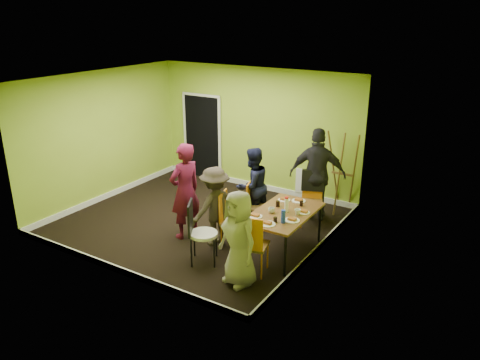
# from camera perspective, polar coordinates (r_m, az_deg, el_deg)

# --- Properties ---
(ground) EXTENTS (5.00, 5.00, 0.00)m
(ground) POSITION_cam_1_polar(r_m,az_deg,el_deg) (9.36, -5.01, -5.06)
(ground) COLOR black
(ground) RESTS_ON ground
(room_walls) EXTENTS (5.04, 4.54, 2.82)m
(room_walls) POSITION_cam_1_polar(r_m,az_deg,el_deg) (9.03, -5.15, 0.76)
(room_walls) COLOR #93B32E
(room_walls) RESTS_ON ground
(dining_table) EXTENTS (0.90, 1.50, 0.75)m
(dining_table) POSITION_cam_1_polar(r_m,az_deg,el_deg) (7.95, 5.32, -4.25)
(dining_table) COLOR black
(dining_table) RESTS_ON ground
(chair_left_far) EXTENTS (0.46, 0.45, 0.89)m
(chair_left_far) POSITION_cam_1_polar(r_m,az_deg,el_deg) (8.93, 1.71, -2.76)
(chair_left_far) COLOR orange
(chair_left_far) RESTS_ON ground
(chair_left_near) EXTENTS (0.51, 0.51, 0.99)m
(chair_left_near) POSITION_cam_1_polar(r_m,az_deg,el_deg) (8.20, -1.32, -4.42)
(chair_left_near) COLOR orange
(chair_left_near) RESTS_ON ground
(chair_back_end) EXTENTS (0.58, 0.62, 1.05)m
(chair_back_end) POSITION_cam_1_polar(r_m,az_deg,el_deg) (9.16, 8.83, -0.75)
(chair_back_end) COLOR orange
(chair_back_end) RESTS_ON ground
(chair_front_end) EXTENTS (0.51, 0.51, 1.03)m
(chair_front_end) POSITION_cam_1_polar(r_m,az_deg,el_deg) (7.30, 1.51, -7.54)
(chair_front_end) COLOR orange
(chair_front_end) RESTS_ON ground
(chair_bentwood) EXTENTS (0.57, 0.56, 1.06)m
(chair_bentwood) POSITION_cam_1_polar(r_m,az_deg,el_deg) (7.69, -5.03, -6.02)
(chair_bentwood) COLOR black
(chair_bentwood) RESTS_ON ground
(easel) EXTENTS (0.68, 0.64, 1.69)m
(easel) POSITION_cam_1_polar(r_m,az_deg,el_deg) (9.77, 12.35, 0.93)
(easel) COLOR brown
(easel) RESTS_ON ground
(plate_near_left) EXTENTS (0.22, 0.22, 0.01)m
(plate_near_left) POSITION_cam_1_polar(r_m,az_deg,el_deg) (8.40, 5.40, -2.44)
(plate_near_left) COLOR white
(plate_near_left) RESTS_ON dining_table
(plate_near_right) EXTENTS (0.23, 0.23, 0.01)m
(plate_near_right) POSITION_cam_1_polar(r_m,az_deg,el_deg) (7.72, 1.88, -4.44)
(plate_near_right) COLOR white
(plate_near_right) RESTS_ON dining_table
(plate_far_back) EXTENTS (0.25, 0.25, 0.01)m
(plate_far_back) POSITION_cam_1_polar(r_m,az_deg,el_deg) (8.39, 7.16, -2.54)
(plate_far_back) COLOR white
(plate_far_back) RESTS_ON dining_table
(plate_far_front) EXTENTS (0.26, 0.26, 0.01)m
(plate_far_front) POSITION_cam_1_polar(r_m,az_deg,el_deg) (7.46, 3.36, -5.37)
(plate_far_front) COLOR white
(plate_far_front) RESTS_ON dining_table
(plate_wall_back) EXTENTS (0.22, 0.22, 0.01)m
(plate_wall_back) POSITION_cam_1_polar(r_m,az_deg,el_deg) (7.93, 7.75, -3.93)
(plate_wall_back) COLOR white
(plate_wall_back) RESTS_ON dining_table
(plate_wall_front) EXTENTS (0.25, 0.25, 0.01)m
(plate_wall_front) POSITION_cam_1_polar(r_m,az_deg,el_deg) (7.62, 6.36, -4.91)
(plate_wall_front) COLOR white
(plate_wall_front) RESTS_ON dining_table
(thermos) EXTENTS (0.07, 0.07, 0.24)m
(thermos) POSITION_cam_1_polar(r_m,az_deg,el_deg) (7.89, 5.67, -3.08)
(thermos) COLOR white
(thermos) RESTS_ON dining_table
(blue_bottle) EXTENTS (0.07, 0.07, 0.22)m
(blue_bottle) POSITION_cam_1_polar(r_m,az_deg,el_deg) (7.49, 5.30, -4.45)
(blue_bottle) COLOR blue
(blue_bottle) RESTS_ON dining_table
(orange_bottle) EXTENTS (0.04, 0.04, 0.07)m
(orange_bottle) POSITION_cam_1_polar(r_m,az_deg,el_deg) (8.01, 5.67, -3.38)
(orange_bottle) COLOR orange
(orange_bottle) RESTS_ON dining_table
(glass_mid) EXTENTS (0.07, 0.07, 0.10)m
(glass_mid) POSITION_cam_1_polar(r_m,az_deg,el_deg) (8.11, 4.63, -2.90)
(glass_mid) COLOR black
(glass_mid) RESTS_ON dining_table
(glass_back) EXTENTS (0.06, 0.06, 0.09)m
(glass_back) POSITION_cam_1_polar(r_m,az_deg,el_deg) (8.18, 7.48, -2.87)
(glass_back) COLOR black
(glass_back) RESTS_ON dining_table
(glass_front) EXTENTS (0.06, 0.06, 0.09)m
(glass_front) POSITION_cam_1_polar(r_m,az_deg,el_deg) (7.53, 4.32, -4.84)
(glass_front) COLOR black
(glass_front) RESTS_ON dining_table
(cup_a) EXTENTS (0.11, 0.11, 0.09)m
(cup_a) POSITION_cam_1_polar(r_m,az_deg,el_deg) (7.87, 3.86, -3.70)
(cup_a) COLOR white
(cup_a) RESTS_ON dining_table
(cup_b) EXTENTS (0.10, 0.10, 0.10)m
(cup_b) POSITION_cam_1_polar(r_m,az_deg,el_deg) (7.84, 7.03, -3.87)
(cup_b) COLOR white
(cup_b) RESTS_ON dining_table
(person_standing) EXTENTS (0.57, 0.73, 1.78)m
(person_standing) POSITION_cam_1_polar(r_m,az_deg,el_deg) (8.46, -6.71, -1.35)
(person_standing) COLOR #520E26
(person_standing) RESTS_ON ground
(person_left_far) EXTENTS (0.78, 0.88, 1.52)m
(person_left_far) POSITION_cam_1_polar(r_m,az_deg,el_deg) (9.02, 1.52, -0.72)
(person_left_far) COLOR black
(person_left_far) RESTS_ON ground
(person_left_near) EXTENTS (0.80, 1.05, 1.44)m
(person_left_near) POSITION_cam_1_polar(r_m,az_deg,el_deg) (8.19, -3.09, -3.25)
(person_left_near) COLOR #322A21
(person_left_near) RESTS_ON ground
(person_back_end) EXTENTS (1.18, 0.80, 1.86)m
(person_back_end) POSITION_cam_1_polar(r_m,az_deg,el_deg) (9.24, 9.42, 0.63)
(person_back_end) COLOR black
(person_back_end) RESTS_ON ground
(person_front_end) EXTENTS (0.85, 0.70, 1.50)m
(person_front_end) POSITION_cam_1_polar(r_m,az_deg,el_deg) (7.01, -0.15, -7.16)
(person_front_end) COLOR gray
(person_front_end) RESTS_ON ground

